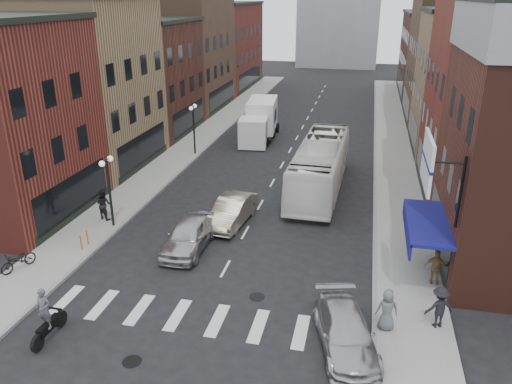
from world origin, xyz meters
TOP-DOWN VIEW (x-y plane):
  - ground at (0.00, 0.00)m, footprint 160.00×160.00m
  - sidewalk_left at (-8.50, 22.00)m, footprint 3.00×74.00m
  - sidewalk_right at (8.50, 22.00)m, footprint 3.00×74.00m
  - curb_left at (-7.00, 22.00)m, footprint 0.20×74.00m
  - curb_right at (7.00, 22.00)m, footprint 0.20×74.00m
  - crosswalk_stripes at (0.00, -3.00)m, footprint 12.00×2.20m
  - bldg_left_mid_a at (-14.99, 14.00)m, footprint 10.30×10.20m
  - bldg_left_mid_b at (-14.99, 24.00)m, footprint 10.30×10.20m
  - bldg_left_far_a at (-14.99, 35.00)m, footprint 10.30×12.20m
  - bldg_left_far_b at (-14.99, 49.00)m, footprint 10.30×16.20m
  - bldg_right_mid_b at (14.99, 24.00)m, footprint 10.30×10.20m
  - bldg_right_far_a at (14.99, 35.00)m, footprint 10.30×12.20m
  - bldg_right_far_b at (14.99, 49.00)m, footprint 10.30×16.20m
  - awning_blue at (8.93, 2.50)m, footprint 1.80×5.00m
  - billboard_sign at (8.59, 0.50)m, footprint 1.52×3.00m
  - streetlamp_near at (-7.40, 4.00)m, footprint 0.32×1.22m
  - streetlamp_far at (-7.40, 18.00)m, footprint 0.32×1.22m
  - bike_rack at (-7.60, 1.30)m, footprint 0.08×0.68m
  - box_truck at (-3.23, 23.79)m, footprint 2.91×8.04m
  - motorcycle_rider at (-5.14, -5.50)m, footprint 0.61×2.17m
  - transit_bus at (3.30, 12.51)m, footprint 3.15×12.07m
  - sedan_left_near at (-2.36, 2.53)m, footprint 1.91×4.73m
  - sedan_left_far at (-1.03, 6.00)m, footprint 2.14×4.83m
  - curb_car at (5.91, -3.53)m, footprint 3.06×5.04m
  - parked_bicycle at (-9.42, -1.40)m, footprint 1.21×1.90m
  - ped_left_solo at (-8.30, 4.71)m, footprint 1.00×0.74m
  - ped_right_a at (9.38, -1.64)m, footprint 1.24×0.91m
  - ped_right_b at (9.60, 1.55)m, footprint 1.04×0.63m
  - ped_right_c at (7.40, -2.24)m, footprint 0.90×0.65m

SIDE VIEW (x-z plane):
  - ground at x=0.00m, z-range 0.00..0.00m
  - curb_left at x=-7.00m, z-range -0.08..0.08m
  - curb_right at x=7.00m, z-range -0.08..0.08m
  - crosswalk_stripes at x=0.00m, z-range -0.01..0.01m
  - sidewalk_left at x=-8.50m, z-range 0.00..0.15m
  - sidewalk_right at x=8.50m, z-range 0.00..0.15m
  - bike_rack at x=-7.60m, z-range 0.15..0.95m
  - parked_bicycle at x=-9.42m, z-range 0.15..1.09m
  - curb_car at x=5.91m, z-range 0.00..1.37m
  - sedan_left_far at x=-1.03m, z-range 0.00..1.54m
  - sedan_left_near at x=-2.36m, z-range 0.00..1.61m
  - ped_right_b at x=9.60m, z-range 0.15..1.82m
  - ped_right_c at x=7.40m, z-range 0.15..1.87m
  - ped_right_a at x=9.38m, z-range 0.15..1.89m
  - motorcycle_rider at x=-5.14m, z-range -0.07..2.14m
  - ped_left_solo at x=-8.30m, z-range 0.15..1.98m
  - transit_bus at x=3.30m, z-range 0.00..3.34m
  - box_truck at x=-3.23m, z-range -0.02..3.39m
  - awning_blue at x=8.93m, z-range 2.24..3.02m
  - streetlamp_near at x=-7.40m, z-range 0.86..4.97m
  - streetlamp_far at x=-7.40m, z-range 0.86..4.97m
  - bldg_right_far_b at x=14.99m, z-range 0.00..10.30m
  - bldg_left_mid_b at x=-14.99m, z-range 0.00..10.30m
  - bldg_left_far_b at x=-14.99m, z-range 0.00..11.30m
  - bldg_right_mid_b at x=14.99m, z-range 0.00..11.30m
  - billboard_sign at x=8.59m, z-range 4.28..7.98m
  - bldg_right_far_a at x=14.99m, z-range 0.00..12.30m
  - bldg_left_mid_a at x=-14.99m, z-range 0.00..12.30m
  - bldg_left_far_a at x=-14.99m, z-range 0.00..13.30m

